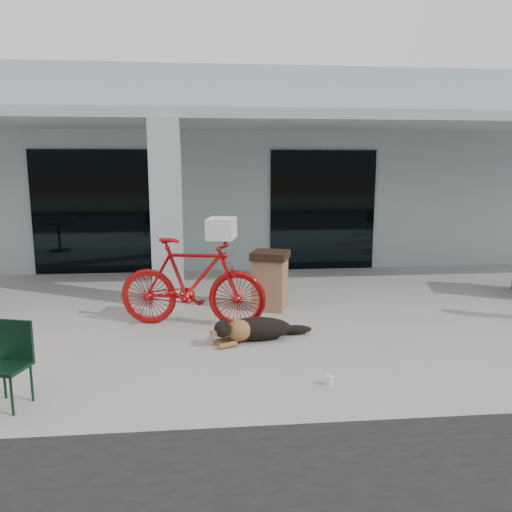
{
  "coord_description": "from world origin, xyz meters",
  "views": [
    {
      "loc": [
        -0.81,
        -6.18,
        2.35
      ],
      "look_at": [
        -0.09,
        1.26,
        1.0
      ],
      "focal_mm": 35.0,
      "sensor_mm": 36.0,
      "label": 1
    }
  ],
  "objects": [
    {
      "name": "ground",
      "position": [
        0.0,
        0.0,
        0.0
      ],
      "size": [
        80.0,
        80.0,
        0.0
      ],
      "primitive_type": "plane",
      "color": "#A3A19A",
      "rests_on": "ground"
    },
    {
      "name": "building",
      "position": [
        0.0,
        8.5,
        2.25
      ],
      "size": [
        22.0,
        7.0,
        4.5
      ],
      "primitive_type": "cube",
      "color": "#A4B4BA",
      "rests_on": "ground"
    },
    {
      "name": "storefront_glass_left",
      "position": [
        -3.2,
        4.98,
        1.35
      ],
      "size": [
        2.8,
        0.06,
        2.7
      ],
      "primitive_type": "cube",
      "color": "black",
      "rests_on": "ground"
    },
    {
      "name": "storefront_glass_right",
      "position": [
        1.8,
        4.98,
        1.35
      ],
      "size": [
        2.4,
        0.06,
        2.7
      ],
      "primitive_type": "cube",
      "color": "black",
      "rests_on": "ground"
    },
    {
      "name": "column",
      "position": [
        -1.5,
        2.3,
        1.56
      ],
      "size": [
        0.5,
        0.5,
        3.12
      ],
      "primitive_type": "cube",
      "color": "#A4B4BA",
      "rests_on": "ground"
    },
    {
      "name": "overhang",
      "position": [
        0.0,
        3.6,
        3.21
      ],
      "size": [
        22.0,
        2.8,
        0.18
      ],
      "primitive_type": "cube",
      "color": "#A4B4BA",
      "rests_on": "column"
    },
    {
      "name": "bicycle",
      "position": [
        -1.06,
        1.04,
        0.66
      ],
      "size": [
        2.28,
        1.07,
        1.32
      ],
      "primitive_type": "imported",
      "rotation": [
        0.0,
        0.0,
        1.36
      ],
      "color": "#AE0E0E",
      "rests_on": "ground"
    },
    {
      "name": "laundry_basket",
      "position": [
        -0.62,
        0.95,
        1.47
      ],
      "size": [
        0.47,
        0.57,
        0.3
      ],
      "primitive_type": "cube",
      "rotation": [
        0.0,
        0.0,
        1.36
      ],
      "color": "white",
      "rests_on": "bicycle"
    },
    {
      "name": "dog",
      "position": [
        -0.17,
        0.31,
        0.18
      ],
      "size": [
        1.15,
        0.79,
        0.37
      ],
      "primitive_type": null,
      "rotation": [
        0.0,
        0.0,
        0.43
      ],
      "color": "black",
      "rests_on": "ground"
    },
    {
      "name": "cup_near_dog",
      "position": [
        0.48,
        -1.19,
        0.05
      ],
      "size": [
        0.11,
        0.11,
        0.11
      ],
      "primitive_type": "cylinder",
      "rotation": [
        0.0,
        0.0,
        -0.28
      ],
      "color": "white",
      "rests_on": "ground"
    },
    {
      "name": "cafe_chair_near",
      "position": [
        -2.8,
        -1.36,
        0.42
      ],
      "size": [
        0.48,
        0.5,
        0.84
      ],
      "primitive_type": null,
      "rotation": [
        0.0,
        0.0,
        -0.28
      ],
      "color": "black",
      "rests_on": "ground"
    },
    {
      "name": "trash_receptacle",
      "position": [
        0.2,
        1.8,
        0.49
      ],
      "size": [
        0.73,
        0.73,
        0.97
      ],
      "primitive_type": null,
      "rotation": [
        0.0,
        0.0,
        -0.35
      ],
      "color": "#936A4C",
      "rests_on": "ground"
    }
  ]
}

